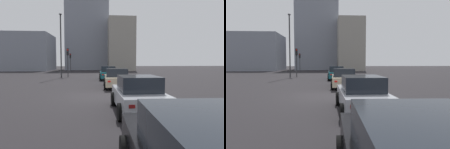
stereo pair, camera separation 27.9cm
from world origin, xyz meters
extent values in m
cube|color=black|center=(0.00, 0.00, -0.10)|extent=(160.00, 160.00, 0.20)
cube|color=#19606B|center=(10.77, -1.43, 0.60)|extent=(4.18, 1.82, 0.67)
cube|color=#1E232B|center=(10.56, -1.43, 1.24)|extent=(1.89, 1.58, 0.63)
cylinder|color=black|center=(12.05, -2.34, 0.32)|extent=(0.64, 0.23, 0.64)
cylinder|color=black|center=(12.07, -0.56, 0.32)|extent=(0.64, 0.23, 0.64)
cylinder|color=black|center=(9.47, -2.31, 0.32)|extent=(0.64, 0.23, 0.64)
cylinder|color=black|center=(9.49, -0.53, 0.32)|extent=(0.64, 0.23, 0.64)
cube|color=red|center=(8.67, -2.05, 0.72)|extent=(0.03, 0.20, 0.11)
cube|color=red|center=(8.68, -0.77, 0.72)|extent=(0.03, 0.20, 0.11)
cube|color=tan|center=(4.01, -1.68, 0.59)|extent=(4.80, 2.00, 0.66)
cube|color=#1E232B|center=(3.78, -1.67, 1.23)|extent=(2.19, 1.69, 0.62)
cylinder|color=black|center=(5.45, -2.65, 0.32)|extent=(0.65, 0.24, 0.64)
cylinder|color=black|center=(5.51, -0.82, 0.32)|extent=(0.65, 0.24, 0.64)
cylinder|color=black|center=(2.51, -2.55, 0.32)|extent=(0.65, 0.24, 0.64)
cylinder|color=black|center=(2.58, -0.71, 0.32)|extent=(0.65, 0.24, 0.64)
cube|color=red|center=(1.61, -2.26, 0.71)|extent=(0.04, 0.20, 0.11)
cube|color=red|center=(1.65, -0.94, 0.71)|extent=(0.04, 0.20, 0.11)
cube|color=#A8AAB2|center=(-3.88, -1.71, 0.58)|extent=(4.07, 1.76, 0.64)
cube|color=#1E232B|center=(-4.08, -1.71, 1.21)|extent=(1.83, 1.54, 0.60)
cylinder|color=black|center=(-2.61, -2.57, 0.32)|extent=(0.64, 0.22, 0.64)
cylinder|color=black|center=(-2.62, -0.84, 0.32)|extent=(0.64, 0.22, 0.64)
cylinder|color=black|center=(-5.13, -2.59, 0.32)|extent=(0.64, 0.22, 0.64)
cylinder|color=black|center=(-5.14, -0.85, 0.32)|extent=(0.64, 0.22, 0.64)
cube|color=maroon|center=(-5.92, -2.35, 0.70)|extent=(0.03, 0.20, 0.11)
cube|color=maroon|center=(-5.92, -1.10, 0.70)|extent=(0.03, 0.20, 0.11)
cube|color=#1E232B|center=(-9.65, -1.43, 1.19)|extent=(1.93, 1.66, 0.59)
cylinder|color=#2D2D30|center=(14.63, 3.68, 1.46)|extent=(0.11, 0.11, 2.93)
cube|color=black|center=(14.57, 3.67, 3.38)|extent=(0.24, 0.31, 0.90)
sphere|color=red|center=(14.46, 3.66, 3.65)|extent=(0.20, 0.20, 0.20)
sphere|color=black|center=(14.46, 3.66, 3.38)|extent=(0.20, 0.20, 0.20)
sphere|color=black|center=(14.46, 3.66, 3.11)|extent=(0.20, 0.20, 0.20)
cylinder|color=#2D2D30|center=(26.67, 4.85, 1.38)|extent=(0.11, 0.11, 2.77)
cube|color=black|center=(26.61, 4.86, 3.22)|extent=(0.23, 0.30, 0.90)
sphere|color=red|center=(26.50, 4.87, 3.49)|extent=(0.20, 0.20, 0.20)
sphere|color=black|center=(26.50, 4.87, 3.22)|extent=(0.20, 0.20, 0.20)
sphere|color=black|center=(26.50, 4.87, 2.95)|extent=(0.20, 0.20, 0.20)
cylinder|color=#2D2D30|center=(13.60, 4.37, 3.97)|extent=(0.16, 0.16, 7.94)
ellipsoid|color=#4C4C51|center=(13.60, 4.37, 8.06)|extent=(0.56, 0.36, 0.24)
cube|color=gray|center=(35.56, -6.00, 6.05)|extent=(9.66, 6.01, 12.09)
cube|color=gray|center=(40.38, 2.00, 8.61)|extent=(9.70, 10.62, 17.22)
cube|color=gray|center=(36.60, 16.00, 4.30)|extent=(10.86, 10.92, 8.59)
camera|label=1|loc=(-11.76, 0.02, 2.08)|focal=31.20mm
camera|label=2|loc=(-11.78, -0.26, 2.08)|focal=31.20mm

